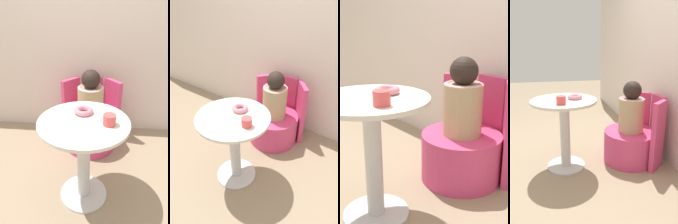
{
  "view_description": "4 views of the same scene",
  "coord_description": "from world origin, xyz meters",
  "views": [
    {
      "loc": [
        0.16,
        -1.2,
        1.43
      ],
      "look_at": [
        0.02,
        0.29,
        0.64
      ],
      "focal_mm": 32.0,
      "sensor_mm": 36.0,
      "label": 1
    },
    {
      "loc": [
        1.08,
        -1.15,
        1.79
      ],
      "look_at": [
        0.03,
        0.33,
        0.59
      ],
      "focal_mm": 35.0,
      "sensor_mm": 36.0,
      "label": 2
    },
    {
      "loc": [
        1.48,
        -0.79,
        1.15
      ],
      "look_at": [
        0.09,
        0.32,
        0.59
      ],
      "focal_mm": 50.0,
      "sensor_mm": 36.0,
      "label": 3
    },
    {
      "loc": [
        2.14,
        -0.15,
        1.22
      ],
      "look_at": [
        0.04,
        0.29,
        0.58
      ],
      "focal_mm": 35.0,
      "sensor_mm": 36.0,
      "label": 4
    }
  ],
  "objects": [
    {
      "name": "ground_plane",
      "position": [
        0.0,
        0.0,
        0.0
      ],
      "size": [
        12.0,
        12.0,
        0.0
      ],
      "primitive_type": "plane",
      "color": "gray"
    },
    {
      "name": "back_wall",
      "position": [
        0.0,
        1.13,
        1.2
      ],
      "size": [
        6.0,
        0.06,
        2.4
      ],
      "color": "silver",
      "rests_on": "ground_plane"
    },
    {
      "name": "round_table",
      "position": [
        0.04,
        -0.01,
        0.5
      ],
      "size": [
        0.65,
        0.65,
        0.73
      ],
      "color": "silver",
      "rests_on": "ground_plane"
    },
    {
      "name": "tub_chair",
      "position": [
        0.05,
        0.7,
        0.17
      ],
      "size": [
        0.57,
        0.57,
        0.35
      ],
      "color": "#D13D70",
      "rests_on": "ground_plane"
    },
    {
      "name": "booth_backrest",
      "position": [
        0.05,
        0.93,
        0.36
      ],
      "size": [
        0.67,
        0.24,
        0.72
      ],
      "color": "#D13D70",
      "rests_on": "ground_plane"
    },
    {
      "name": "child_figure",
      "position": [
        0.05,
        0.7,
        0.59
      ],
      "size": [
        0.27,
        0.27,
        0.54
      ],
      "color": "tan",
      "rests_on": "tub_chair"
    },
    {
      "name": "donut",
      "position": [
        0.03,
        0.1,
        0.75
      ],
      "size": [
        0.14,
        0.14,
        0.04
      ],
      "color": "pink",
      "rests_on": "round_table"
    },
    {
      "name": "cup",
      "position": [
        0.22,
        -0.04,
        0.77
      ],
      "size": [
        0.09,
        0.09,
        0.08
      ],
      "color": "#DB4C4C",
      "rests_on": "round_table"
    }
  ]
}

